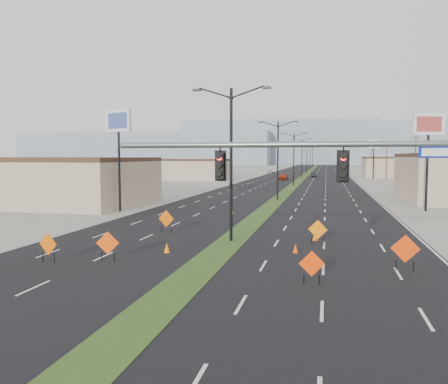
% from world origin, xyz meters
% --- Properties ---
extents(ground, '(600.00, 600.00, 0.00)m').
position_xyz_m(ground, '(0.00, 0.00, 0.00)').
color(ground, gray).
rests_on(ground, ground).
extents(road_surface, '(25.00, 400.00, 0.02)m').
position_xyz_m(road_surface, '(0.00, 100.00, 0.00)').
color(road_surface, black).
rests_on(road_surface, ground).
extents(median_strip, '(2.00, 400.00, 0.04)m').
position_xyz_m(median_strip, '(0.00, 100.00, 0.00)').
color(median_strip, '#264117').
rests_on(median_strip, ground).
extents(building_sw_far, '(30.00, 14.00, 4.50)m').
position_xyz_m(building_sw_far, '(-32.00, 85.00, 2.25)').
color(building_sw_far, tan).
rests_on(building_sw_far, ground).
extents(mesa_west, '(180.00, 50.00, 22.00)m').
position_xyz_m(mesa_west, '(-120.00, 280.00, 11.00)').
color(mesa_west, gray).
rests_on(mesa_west, ground).
extents(mesa_center, '(220.00, 50.00, 28.00)m').
position_xyz_m(mesa_center, '(40.00, 300.00, 14.00)').
color(mesa_center, gray).
rests_on(mesa_center, ground).
extents(mesa_backdrop, '(140.00, 50.00, 32.00)m').
position_xyz_m(mesa_backdrop, '(-30.00, 320.00, 16.00)').
color(mesa_backdrop, gray).
rests_on(mesa_backdrop, ground).
extents(signal_mast, '(16.30, 0.60, 8.00)m').
position_xyz_m(signal_mast, '(8.56, 2.00, 4.79)').
color(signal_mast, slate).
rests_on(signal_mast, ground).
extents(streetlight_0, '(5.15, 0.24, 10.02)m').
position_xyz_m(streetlight_0, '(0.00, 12.00, 5.42)').
color(streetlight_0, black).
rests_on(streetlight_0, ground).
extents(streetlight_1, '(5.15, 0.24, 10.02)m').
position_xyz_m(streetlight_1, '(0.00, 40.00, 5.42)').
color(streetlight_1, black).
rests_on(streetlight_1, ground).
extents(streetlight_2, '(5.15, 0.24, 10.02)m').
position_xyz_m(streetlight_2, '(0.00, 68.00, 5.42)').
color(streetlight_2, black).
rests_on(streetlight_2, ground).
extents(streetlight_3, '(5.15, 0.24, 10.02)m').
position_xyz_m(streetlight_3, '(0.00, 96.00, 5.42)').
color(streetlight_3, black).
rests_on(streetlight_3, ground).
extents(streetlight_4, '(5.15, 0.24, 10.02)m').
position_xyz_m(streetlight_4, '(0.00, 124.00, 5.42)').
color(streetlight_4, black).
rests_on(streetlight_4, ground).
extents(streetlight_5, '(5.15, 0.24, 10.02)m').
position_xyz_m(streetlight_5, '(0.00, 152.00, 5.42)').
color(streetlight_5, black).
rests_on(streetlight_5, ground).
extents(streetlight_6, '(5.15, 0.24, 10.02)m').
position_xyz_m(streetlight_6, '(0.00, 180.00, 5.42)').
color(streetlight_6, black).
rests_on(streetlight_6, ground).
extents(utility_pole_1, '(1.60, 0.20, 9.00)m').
position_xyz_m(utility_pole_1, '(20.00, 60.00, 4.67)').
color(utility_pole_1, '#4C3823').
rests_on(utility_pole_1, ground).
extents(utility_pole_2, '(1.60, 0.20, 9.00)m').
position_xyz_m(utility_pole_2, '(20.00, 95.00, 4.67)').
color(utility_pole_2, '#4C3823').
rests_on(utility_pole_2, ground).
extents(utility_pole_3, '(1.60, 0.20, 9.00)m').
position_xyz_m(utility_pole_3, '(20.00, 130.00, 4.67)').
color(utility_pole_3, '#4C3823').
rests_on(utility_pole_3, ground).
extents(car_left, '(2.20, 4.58, 1.51)m').
position_xyz_m(car_left, '(-3.89, 88.57, 0.76)').
color(car_left, '#9C2B11').
rests_on(car_left, ground).
extents(car_mid, '(1.66, 3.98, 1.28)m').
position_xyz_m(car_mid, '(2.69, 104.04, 0.64)').
color(car_mid, black).
rests_on(car_mid, ground).
extents(car_far, '(1.85, 4.54, 1.32)m').
position_xyz_m(car_far, '(-11.50, 123.07, 0.66)').
color(car_far, '#B0B5BA').
rests_on(car_far, ground).
extents(construction_sign_0, '(1.18, 0.27, 1.59)m').
position_xyz_m(construction_sign_0, '(-8.21, 4.19, 0.93)').
color(construction_sign_0, '#E55804').
rests_on(construction_sign_0, ground).
extents(construction_sign_1, '(1.20, 0.33, 1.63)m').
position_xyz_m(construction_sign_1, '(-5.22, 5.05, 0.96)').
color(construction_sign_1, '#FF4905').
rests_on(construction_sign_1, ground).
extents(construction_sign_2, '(1.25, 0.28, 1.68)m').
position_xyz_m(construction_sign_2, '(-5.34, 14.11, 0.99)').
color(construction_sign_2, '#DC5504').
rests_on(construction_sign_2, ground).
extents(construction_sign_3, '(1.21, 0.28, 1.63)m').
position_xyz_m(construction_sign_3, '(5.60, 11.99, 0.96)').
color(construction_sign_3, orange).
rests_on(construction_sign_3, ground).
extents(construction_sign_4, '(1.12, 0.26, 1.51)m').
position_xyz_m(construction_sign_4, '(5.52, 3.26, 0.88)').
color(construction_sign_4, '#FB3D05').
rests_on(construction_sign_4, ground).
extents(construction_sign_5, '(1.38, 0.11, 1.83)m').
position_xyz_m(construction_sign_5, '(9.87, 6.49, 1.08)').
color(construction_sign_5, '#E33704').
rests_on(construction_sign_5, ground).
extents(cone_0, '(0.42, 0.42, 0.59)m').
position_xyz_m(cone_0, '(-2.92, 7.81, 0.29)').
color(cone_0, orange).
rests_on(cone_0, ground).
extents(cone_1, '(0.40, 0.40, 0.54)m').
position_xyz_m(cone_1, '(4.40, 9.44, 0.27)').
color(cone_1, '#FF4305').
rests_on(cone_1, ground).
extents(cone_2, '(0.41, 0.41, 0.67)m').
position_xyz_m(cone_2, '(5.42, 13.54, 0.34)').
color(cone_2, '#DB5404').
rests_on(cone_2, ground).
extents(cone_3, '(0.52, 0.52, 0.68)m').
position_xyz_m(cone_3, '(-2.86, 25.44, 0.34)').
color(cone_3, '#D55104').
rests_on(cone_3, ground).
extents(pole_sign_west, '(3.27, 1.51, 10.31)m').
position_xyz_m(pole_sign_west, '(-14.45, 24.89, 8.46)').
color(pole_sign_west, black).
rests_on(pole_sign_west, ground).
extents(pole_sign_east_near, '(3.22, 1.23, 9.95)m').
position_xyz_m(pole_sign_east_near, '(16.09, 32.29, 8.15)').
color(pole_sign_east_near, black).
rests_on(pole_sign_east_near, ground).
extents(pole_sign_east_far, '(3.13, 1.25, 9.72)m').
position_xyz_m(pole_sign_east_far, '(17.37, 98.20, 7.94)').
color(pole_sign_east_far, black).
rests_on(pole_sign_east_far, ground).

